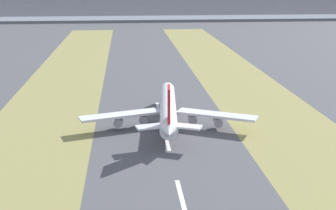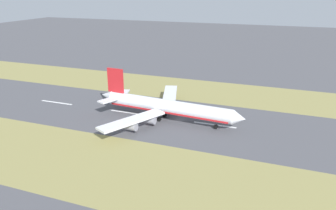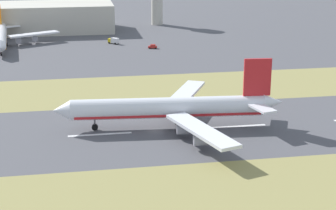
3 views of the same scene
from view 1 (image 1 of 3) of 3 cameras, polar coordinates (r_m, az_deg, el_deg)
name	(u,v)px [view 1 (image 1 of 3)]	position (r m, az deg, el deg)	size (l,w,h in m)	color
ground_plane	(161,120)	(180.71, -0.82, -1.80)	(800.00, 800.00, 0.00)	#4C4C51
grass_median_west	(43,123)	(183.02, -15.01, -2.12)	(40.00, 600.00, 0.01)	olive
grass_median_east	(275,117)	(189.38, 12.89, -1.38)	(40.00, 600.00, 0.01)	olive
centreline_dash_near	(181,195)	(121.37, 1.58, -10.93)	(1.20, 18.00, 0.01)	silver
centreline_dash_mid	(167,141)	(157.93, -0.13, -4.43)	(1.20, 18.00, 0.01)	silver
centreline_dash_far	(158,108)	(195.84, -1.17, -0.40)	(1.20, 18.00, 0.01)	silver
airplane_main_jet	(168,109)	(173.36, 0.01, -0.48)	(63.92, 67.22, 20.20)	silver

